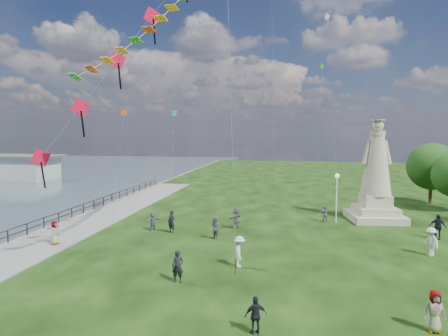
% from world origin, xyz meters
% --- Properties ---
extents(waterfront, '(200.00, 200.00, 1.51)m').
position_xyz_m(waterfront, '(-15.24, 8.99, -0.06)').
color(waterfront, '#2D3D44').
rests_on(waterfront, ground).
extents(statue, '(5.01, 5.01, 9.09)m').
position_xyz_m(statue, '(11.14, 18.17, 3.44)').
color(statue, '#B8AC8B').
rests_on(statue, ground).
extents(lamppost, '(0.40, 0.40, 4.36)m').
position_xyz_m(lamppost, '(7.56, 16.56, 3.15)').
color(lamppost, silver).
rests_on(lamppost, ground).
extents(tree_row, '(6.19, 14.12, 6.80)m').
position_xyz_m(tree_row, '(19.59, 24.68, 3.82)').
color(tree_row, '#382314').
rests_on(tree_row, ground).
extents(person_0, '(0.66, 0.47, 1.70)m').
position_xyz_m(person_0, '(-2.34, 1.41, 0.85)').
color(person_0, black).
rests_on(person_0, ground).
extents(person_1, '(0.97, 0.90, 1.71)m').
position_xyz_m(person_1, '(-1.93, 9.52, 0.85)').
color(person_1, '#595960').
rests_on(person_1, ground).
extents(person_2, '(0.81, 1.27, 1.84)m').
position_xyz_m(person_2, '(0.57, 4.24, 0.92)').
color(person_2, silver).
rests_on(person_2, ground).
extents(person_3, '(1.00, 0.75, 1.52)m').
position_xyz_m(person_3, '(2.16, -3.00, 0.76)').
color(person_3, black).
rests_on(person_3, ground).
extents(person_4, '(0.83, 0.52, 1.68)m').
position_xyz_m(person_4, '(9.12, -1.64, 0.84)').
color(person_4, '#595960').
rests_on(person_4, ground).
extents(person_5, '(1.19, 1.57, 1.56)m').
position_xyz_m(person_5, '(-7.42, 11.32, 0.78)').
color(person_5, '#595960').
rests_on(person_5, ground).
extents(person_6, '(0.78, 0.66, 1.80)m').
position_xyz_m(person_6, '(-5.70, 10.81, 0.90)').
color(person_6, black).
rests_on(person_6, ground).
extents(person_7, '(0.78, 0.58, 1.44)m').
position_xyz_m(person_7, '(6.57, 16.76, 0.72)').
color(person_7, '#595960').
rests_on(person_7, ground).
extents(person_8, '(1.03, 1.34, 1.84)m').
position_xyz_m(person_8, '(12.46, 8.33, 0.92)').
color(person_8, silver).
rests_on(person_8, ground).
extents(person_9, '(1.24, 1.01, 1.88)m').
position_xyz_m(person_9, '(14.36, 12.52, 0.94)').
color(person_9, black).
rests_on(person_9, ground).
extents(person_10, '(0.54, 0.84, 1.68)m').
position_xyz_m(person_10, '(-12.74, 6.18, 0.84)').
color(person_10, '#595960').
rests_on(person_10, ground).
extents(person_11, '(1.43, 1.80, 1.79)m').
position_xyz_m(person_11, '(-0.87, 12.97, 0.90)').
color(person_11, '#595960').
rests_on(person_11, ground).
extents(red_kite_train, '(12.35, 9.35, 21.17)m').
position_xyz_m(red_kite_train, '(-6.05, 4.61, 13.14)').
color(red_kite_train, black).
rests_on(red_kite_train, ground).
extents(small_kites, '(23.89, 18.50, 27.88)m').
position_xyz_m(small_kites, '(1.97, 21.92, 14.33)').
color(small_kites, '#1CA8A3').
rests_on(small_kites, ground).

